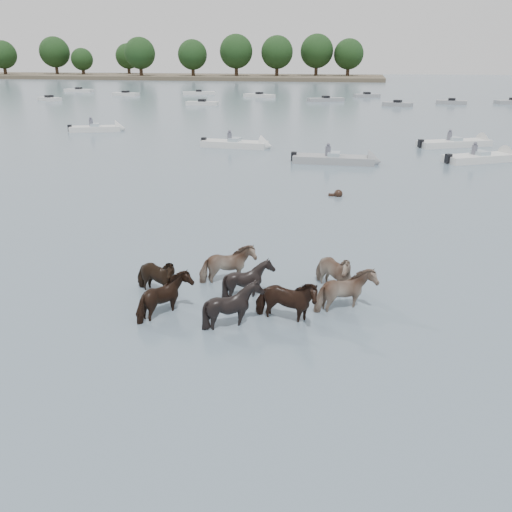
# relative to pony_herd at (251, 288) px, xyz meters

# --- Properties ---
(ground) EXTENTS (400.00, 400.00, 0.00)m
(ground) POSITION_rel_pony_herd_xyz_m (-1.21, -1.65, -0.48)
(ground) COLOR slate
(ground) RESTS_ON ground
(shoreline) EXTENTS (160.00, 30.00, 1.00)m
(shoreline) POSITION_rel_pony_herd_xyz_m (-71.21, 148.35, 0.02)
(shoreline) COLOR #4C4233
(shoreline) RESTS_ON ground
(pony_herd) EXTENTS (7.53, 4.42, 1.53)m
(pony_herd) POSITION_rel_pony_herd_xyz_m (0.00, 0.00, 0.00)
(pony_herd) COLOR black
(pony_herd) RESTS_ON ground
(swimming_pony) EXTENTS (0.72, 0.44, 0.44)m
(swimming_pony) POSITION_rel_pony_herd_xyz_m (1.89, 13.01, -0.38)
(swimming_pony) COLOR black
(swimming_pony) RESTS_ON ground
(motorboat_a) EXTENTS (5.82, 2.07, 1.92)m
(motorboat_a) POSITION_rel_pony_herd_xyz_m (-5.93, 26.77, -0.25)
(motorboat_a) COLOR silver
(motorboat_a) RESTS_ON ground
(motorboat_b) EXTENTS (5.98, 1.64, 1.92)m
(motorboat_b) POSITION_rel_pony_herd_xyz_m (2.02, 21.83, -0.26)
(motorboat_b) COLOR gray
(motorboat_b) RESTS_ON ground
(motorboat_c) EXTENTS (6.40, 4.16, 1.92)m
(motorboat_c) POSITION_rel_pony_herd_xyz_m (10.93, 30.85, -0.26)
(motorboat_c) COLOR silver
(motorboat_c) RESTS_ON ground
(motorboat_d) EXTENTS (5.56, 4.01, 1.92)m
(motorboat_d) POSITION_rel_pony_herd_xyz_m (11.58, 24.56, -0.25)
(motorboat_d) COLOR silver
(motorboat_d) RESTS_ON ground
(motorboat_f) EXTENTS (5.33, 3.26, 1.92)m
(motorboat_f) POSITION_rel_pony_herd_xyz_m (-20.98, 33.52, -0.25)
(motorboat_f) COLOR silver
(motorboat_f) RESTS_ON ground
(distant_flotilla) EXTENTS (103.12, 26.46, 0.93)m
(distant_flotilla) POSITION_rel_pony_herd_xyz_m (-2.48, 73.40, -0.22)
(distant_flotilla) COLOR silver
(distant_flotilla) RESTS_ON ground
(treeline) EXTENTS (149.16, 23.91, 12.53)m
(treeline) POSITION_rel_pony_herd_xyz_m (-67.80, 147.62, 6.63)
(treeline) COLOR #382619
(treeline) RESTS_ON ground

